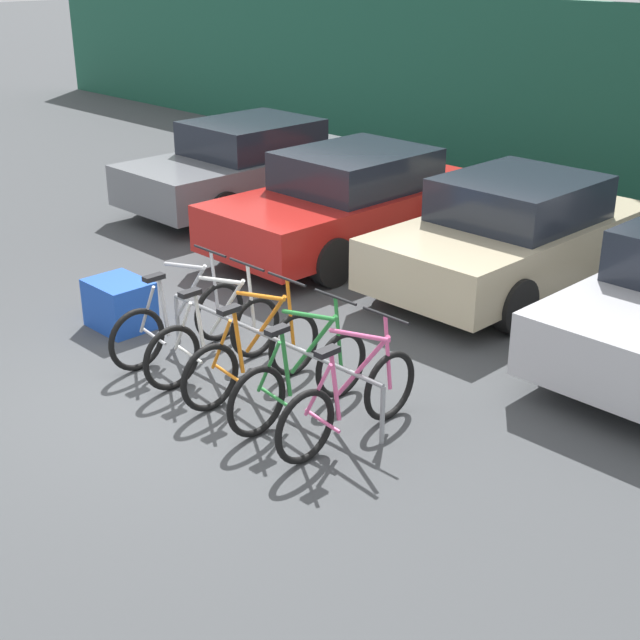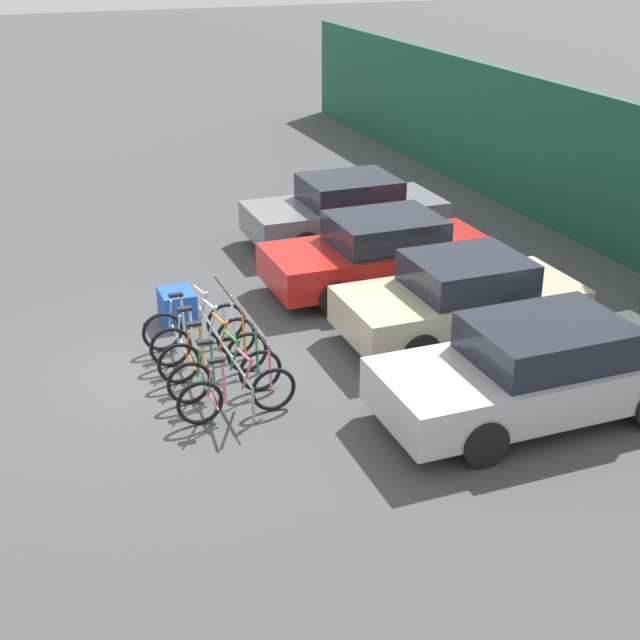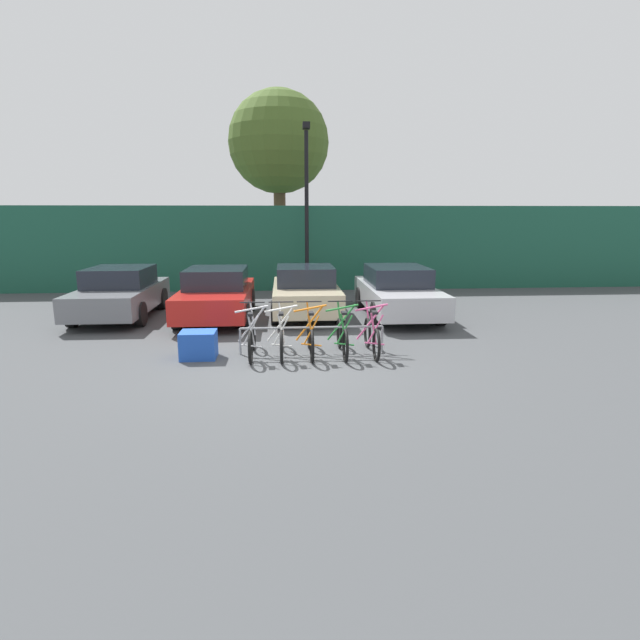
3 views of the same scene
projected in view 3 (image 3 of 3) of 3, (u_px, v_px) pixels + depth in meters
The scene contains 15 objects.
ground_plane at pixel (289, 363), 9.70m from camera, with size 120.00×120.00×0.00m, color #424447.
hoarding_wall at pixel (285, 249), 18.64m from camera, with size 36.00×0.16×3.14m, color #19513D.
bike_rack at pixel (312, 331), 10.30m from camera, with size 3.00×0.04×0.57m.
bicycle_silver at pixel (252, 338), 10.08m from camera, with size 0.68×1.71×1.05m.
bicycle_white at pixel (281, 338), 10.13m from camera, with size 0.68×1.71×1.05m.
bicycle_orange at pixel (310, 337), 10.17m from camera, with size 0.68×1.71×1.05m.
bicycle_green at pixel (342, 337), 10.22m from camera, with size 0.68×1.71×1.05m.
bicycle_pink at pixel (372, 336), 10.26m from camera, with size 0.68×1.71×1.05m.
car_grey at pixel (120, 293), 13.88m from camera, with size 1.91×4.15×1.40m.
car_red at pixel (217, 294), 13.66m from camera, with size 1.91×4.22×1.40m.
car_beige at pixel (305, 291), 14.15m from camera, with size 1.91×3.93×1.40m.
car_silver at pixel (397, 292), 14.10m from camera, with size 1.91×4.51×1.40m.
lamp_post at pixel (307, 201), 17.37m from camera, with size 0.24×0.44×5.87m.
cargo_crate at pixel (199, 345), 9.98m from camera, with size 0.70×0.56×0.55m, color blue.
tree_behind_hoarding at pixel (279, 143), 19.55m from camera, with size 3.95×3.95×7.58m.
Camera 3 is at (-0.08, -9.33, 2.84)m, focal length 28.00 mm.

